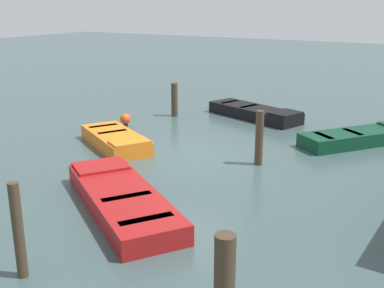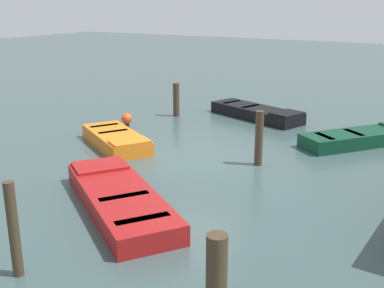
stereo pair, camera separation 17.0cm
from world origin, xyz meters
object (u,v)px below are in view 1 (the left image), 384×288
(rowboat_dark_green, at_px, (361,137))
(rowboat_orange, at_px, (115,140))
(marker_buoy, at_px, (125,119))
(rowboat_red, at_px, (122,199))
(mooring_piling_mid_left, at_px, (18,231))
(rowboat_black, at_px, (255,112))
(mooring_piling_far_left, at_px, (224,285))
(mooring_piling_far_right, at_px, (174,100))
(mooring_piling_mid_right, at_px, (259,138))

(rowboat_dark_green, distance_m, rowboat_orange, 7.22)
(marker_buoy, bearing_deg, rowboat_red, 36.81)
(mooring_piling_mid_left, bearing_deg, rowboat_black, -175.44)
(rowboat_dark_green, relative_size, mooring_piling_mid_left, 2.34)
(rowboat_black, relative_size, marker_buoy, 7.84)
(rowboat_black, height_order, mooring_piling_mid_left, mooring_piling_mid_left)
(rowboat_red, distance_m, marker_buoy, 6.53)
(rowboat_red, bearing_deg, rowboat_orange, -15.16)
(mooring_piling_far_left, bearing_deg, rowboat_black, -159.28)
(mooring_piling_far_right, bearing_deg, rowboat_orange, 7.53)
(rowboat_red, xyz_separation_m, mooring_piling_mid_right, (-3.94, 1.37, 0.50))
(rowboat_red, relative_size, mooring_piling_far_left, 2.93)
(rowboat_black, bearing_deg, mooring_piling_far_right, -136.98)
(mooring_piling_mid_left, bearing_deg, marker_buoy, -152.58)
(mooring_piling_mid_left, relative_size, marker_buoy, 3.21)
(rowboat_dark_green, relative_size, rowboat_red, 0.89)
(mooring_piling_far_left, height_order, marker_buoy, mooring_piling_far_left)
(mooring_piling_far_right, distance_m, mooring_piling_mid_right, 5.90)
(mooring_piling_mid_left, distance_m, mooring_piling_mid_right, 6.78)
(mooring_piling_far_left, xyz_separation_m, mooring_piling_mid_right, (-6.32, -2.11, 0.02))
(rowboat_black, distance_m, mooring_piling_mid_left, 11.41)
(rowboat_red, xyz_separation_m, rowboat_black, (-8.62, -0.68, 0.00))
(rowboat_dark_green, height_order, mooring_piling_mid_right, mooring_piling_mid_right)
(mooring_piling_mid_right, bearing_deg, mooring_piling_far_right, -126.59)
(rowboat_black, height_order, mooring_piling_far_left, mooring_piling_far_left)
(rowboat_black, xyz_separation_m, marker_buoy, (3.39, -3.23, 0.07))
(rowboat_orange, relative_size, mooring_piling_far_right, 2.51)
(rowboat_red, height_order, mooring_piling_mid_left, mooring_piling_mid_left)
(rowboat_red, distance_m, mooring_piling_far_left, 4.25)
(rowboat_orange, distance_m, rowboat_red, 4.36)
(mooring_piling_far_right, bearing_deg, mooring_piling_far_left, 34.83)
(rowboat_orange, relative_size, rowboat_black, 0.81)
(rowboat_black, xyz_separation_m, mooring_piling_mid_left, (11.37, 0.91, 0.55))
(rowboat_red, bearing_deg, marker_buoy, -18.58)
(rowboat_orange, height_order, mooring_piling_mid_left, mooring_piling_mid_left)
(rowboat_orange, height_order, mooring_piling_far_left, mooring_piling_far_left)
(rowboat_dark_green, xyz_separation_m, rowboat_orange, (3.85, -6.10, 0.00))
(rowboat_orange, xyz_separation_m, rowboat_black, (-5.29, 2.14, -0.00))
(rowboat_orange, bearing_deg, rowboat_red, -18.99)
(rowboat_dark_green, bearing_deg, mooring_piling_far_right, 125.15)
(mooring_piling_far_left, distance_m, marker_buoy, 10.62)
(rowboat_black, bearing_deg, mooring_piling_mid_left, -65.90)
(rowboat_orange, xyz_separation_m, mooring_piling_far_left, (5.72, 6.30, 0.48))
(rowboat_dark_green, xyz_separation_m, mooring_piling_far_left, (9.57, 0.20, 0.48))
(rowboat_black, bearing_deg, mooring_piling_mid_right, -46.78)
(mooring_piling_far_right, bearing_deg, mooring_piling_mid_left, 19.39)
(mooring_piling_mid_left, bearing_deg, mooring_piling_mid_right, 170.27)
(mooring_piling_far_right, relative_size, mooring_piling_mid_right, 0.85)
(rowboat_black, xyz_separation_m, mooring_piling_mid_right, (4.68, 2.05, 0.50))
(rowboat_orange, xyz_separation_m, mooring_piling_mid_right, (-0.60, 4.19, 0.50))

